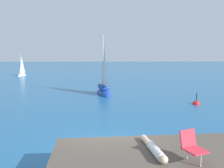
% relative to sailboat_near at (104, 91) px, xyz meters
% --- Properties ---
extents(ground_plane, '(160.00, 160.00, 0.00)m').
position_rel_sailboat_near_xyz_m(ground_plane, '(0.27, -11.58, -0.32)').
color(ground_plane, '#236093').
extents(boulder_seaward, '(1.50, 1.46, 0.79)m').
position_rel_sailboat_near_xyz_m(boulder_seaward, '(2.74, -12.70, -0.32)').
color(boulder_seaward, brown).
rests_on(boulder_seaward, ground).
extents(boulder_inland, '(1.75, 1.58, 1.09)m').
position_rel_sailboat_near_xyz_m(boulder_inland, '(-0.66, -12.38, -0.32)').
color(boulder_inland, '#524F3C').
rests_on(boulder_inland, ground).
extents(sailboat_near, '(1.83, 3.24, 5.86)m').
position_rel_sailboat_near_xyz_m(sailboat_near, '(0.00, 0.00, 0.00)').
color(sailboat_near, '#193D99').
rests_on(sailboat_near, ground).
extents(sailboat_far, '(1.11, 2.12, 3.84)m').
position_rel_sailboat_near_xyz_m(sailboat_far, '(-13.42, 16.21, -0.11)').
color(sailboat_far, white).
rests_on(sailboat_far, ground).
extents(person_sunbather, '(0.46, 1.75, 0.25)m').
position_rel_sailboat_near_xyz_m(person_sunbather, '(1.66, -14.04, 0.79)').
color(person_sunbather, white).
rests_on(person_sunbather, shore_ledge).
extents(beach_chair, '(0.68, 0.74, 0.80)m').
position_rel_sailboat_near_xyz_m(beach_chair, '(2.53, -14.52, 1.12)').
color(beach_chair, '#E03342').
rests_on(beach_chair, shore_ledge).
extents(marker_buoy, '(0.56, 0.56, 1.13)m').
position_rel_sailboat_near_xyz_m(marker_buoy, '(6.84, -4.03, -0.31)').
color(marker_buoy, red).
rests_on(marker_buoy, ground).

